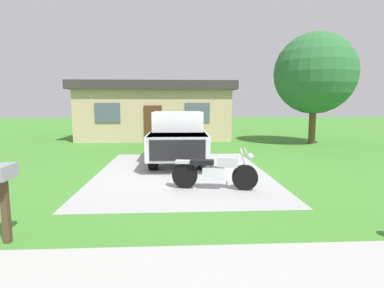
# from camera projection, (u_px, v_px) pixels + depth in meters

# --- Properties ---
(ground_plane) EXTENTS (80.00, 80.00, 0.00)m
(ground_plane) POSITION_uv_depth(u_px,v_px,m) (182.00, 173.00, 9.80)
(ground_plane) COLOR #42832F
(driveway_pad) EXTENTS (5.34, 7.23, 0.01)m
(driveway_pad) POSITION_uv_depth(u_px,v_px,m) (182.00, 173.00, 9.80)
(driveway_pad) COLOR #A1A1A1
(driveway_pad) RESTS_ON ground
(sidewalk_strip) EXTENTS (36.00, 1.80, 0.01)m
(sidewalk_strip) POSITION_uv_depth(u_px,v_px,m) (191.00, 278.00, 3.86)
(sidewalk_strip) COLOR #A9A9A5
(sidewalk_strip) RESTS_ON ground
(motorcycle) EXTENTS (2.20, 0.76, 1.09)m
(motorcycle) POSITION_uv_depth(u_px,v_px,m) (215.00, 171.00, 7.85)
(motorcycle) COLOR black
(motorcycle) RESTS_ON ground
(pickup_truck) EXTENTS (2.06, 5.65, 1.90)m
(pickup_truck) POSITION_uv_depth(u_px,v_px,m) (178.00, 136.00, 12.03)
(pickup_truck) COLOR black
(pickup_truck) RESTS_ON ground
(mailbox) EXTENTS (0.26, 0.48, 1.26)m
(mailbox) POSITION_uv_depth(u_px,v_px,m) (3.00, 183.00, 4.74)
(mailbox) COLOR #4C3823
(mailbox) RESTS_ON ground
(shade_tree) EXTENTS (4.32, 4.32, 5.97)m
(shade_tree) POSITION_uv_depth(u_px,v_px,m) (315.00, 74.00, 16.38)
(shade_tree) COLOR brown
(shade_tree) RESTS_ON ground
(neighbor_house) EXTENTS (9.60, 5.60, 3.50)m
(neighbor_house) POSITION_uv_depth(u_px,v_px,m) (156.00, 110.00, 19.65)
(neighbor_house) COLOR tan
(neighbor_house) RESTS_ON ground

